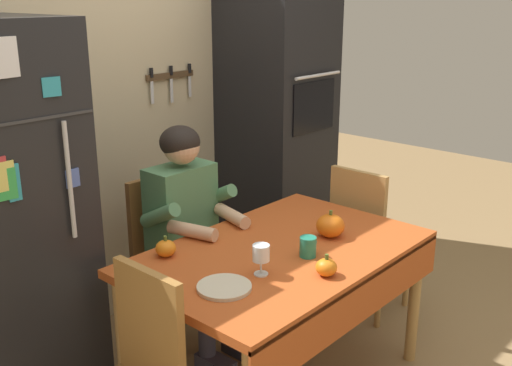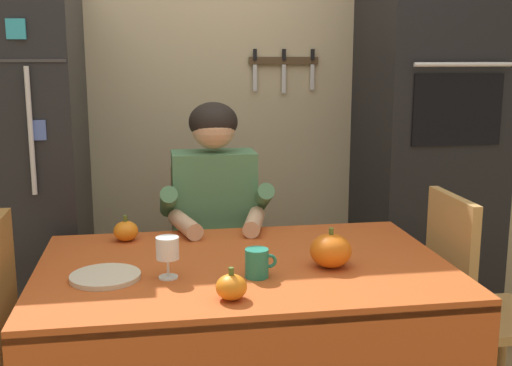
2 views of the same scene
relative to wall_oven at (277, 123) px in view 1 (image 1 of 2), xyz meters
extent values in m
cube|color=#BCAD89|center=(-1.00, 0.35, 0.25)|extent=(3.70, 0.10, 2.60)
cube|color=#4C3823|center=(-0.67, 0.29, 0.36)|extent=(0.36, 0.02, 0.04)
cube|color=silver|center=(-0.82, 0.28, 0.27)|extent=(0.02, 0.01, 0.13)
cube|color=black|center=(-0.82, 0.28, 0.39)|extent=(0.02, 0.01, 0.06)
cube|color=silver|center=(-0.67, 0.28, 0.27)|extent=(0.02, 0.01, 0.15)
cube|color=black|center=(-0.67, 0.28, 0.39)|extent=(0.02, 0.01, 0.06)
cube|color=silver|center=(-0.52, 0.28, 0.28)|extent=(0.02, 0.01, 0.13)
cube|color=black|center=(-0.52, 0.28, 0.39)|extent=(0.02, 0.01, 0.06)
cylinder|color=silver|center=(-1.81, -0.40, 0.10)|extent=(0.02, 0.02, 0.50)
cube|color=#333335|center=(-2.00, -0.38, 0.37)|extent=(0.67, 0.01, 0.01)
cube|color=teal|center=(-1.84, -0.39, 0.49)|extent=(0.07, 0.02, 0.08)
cube|color=#E5D666|center=(-2.09, -0.39, 0.17)|extent=(0.11, 0.01, 0.12)
cube|color=green|center=(-2.07, -0.39, 0.14)|extent=(0.08, 0.02, 0.12)
cube|color=silver|center=(-2.01, -0.39, 0.61)|extent=(0.10, 0.02, 0.15)
cube|color=#4C66B7|center=(-1.79, -0.39, 0.10)|extent=(0.06, 0.01, 0.08)
cube|color=teal|center=(-2.04, -0.39, 0.14)|extent=(0.05, 0.01, 0.15)
cube|color=black|center=(0.00, 0.00, 0.00)|extent=(0.60, 0.60, 2.10)
cube|color=black|center=(0.00, -0.30, 0.15)|extent=(0.42, 0.01, 0.32)
cylinder|color=silver|center=(0.00, -0.33, 0.35)|extent=(0.45, 0.02, 0.02)
cylinder|color=tan|center=(-1.69, -0.51, -0.70)|extent=(0.06, 0.06, 0.70)
cylinder|color=tan|center=(-0.41, -1.29, -0.70)|extent=(0.06, 0.06, 0.70)
cylinder|color=tan|center=(-0.41, -0.51, -0.70)|extent=(0.06, 0.06, 0.70)
cube|color=#B24C1E|center=(-1.05, -0.90, -0.33)|extent=(1.40, 0.90, 0.04)
cube|color=#B24C1E|center=(-1.05, -1.34, -0.43)|extent=(1.40, 0.01, 0.20)
cube|color=brown|center=(-1.09, -0.21, -0.62)|extent=(0.40, 0.40, 0.04)
cube|color=brown|center=(-1.09, -0.03, -0.36)|extent=(0.36, 0.04, 0.48)
cylinder|color=brown|center=(-1.26, -0.38, -0.84)|extent=(0.04, 0.04, 0.41)
cylinder|color=brown|center=(-1.26, -0.04, -0.84)|extent=(0.04, 0.04, 0.41)
cylinder|color=brown|center=(-0.92, -0.38, -0.84)|extent=(0.04, 0.04, 0.41)
cylinder|color=brown|center=(-0.92, -0.04, -0.84)|extent=(0.04, 0.04, 0.41)
cube|color=#38384C|center=(-1.19, -0.59, -1.01)|extent=(0.10, 0.22, 0.08)
cube|color=#38384C|center=(-0.99, -0.59, -1.01)|extent=(0.10, 0.22, 0.08)
cylinder|color=#38384C|center=(-1.19, -0.53, -0.82)|extent=(0.09, 0.09, 0.38)
cylinder|color=#38384C|center=(-0.99, -0.53, -0.82)|extent=(0.09, 0.09, 0.38)
cube|color=#38384C|center=(-1.18, -0.37, -0.55)|extent=(0.12, 0.40, 0.11)
cube|color=#38384C|center=(-1.00, -0.37, -0.55)|extent=(0.12, 0.40, 0.11)
cube|color=#4C7F56|center=(-1.09, -0.25, -0.26)|extent=(0.36, 0.20, 0.48)
cylinder|color=#4C7F56|center=(-1.29, -0.32, -0.22)|extent=(0.07, 0.26, 0.18)
cylinder|color=#4C7F56|center=(-0.89, -0.32, -0.22)|extent=(0.07, 0.26, 0.18)
cylinder|color=#D8A884|center=(-1.23, -0.49, -0.28)|extent=(0.13, 0.27, 0.07)
cylinder|color=#D8A884|center=(-0.95, -0.49, -0.28)|extent=(0.13, 0.27, 0.07)
sphere|color=#D8A884|center=(-1.09, -0.27, 0.09)|extent=(0.19, 0.19, 0.19)
ellipsoid|color=black|center=(-1.09, -0.26, 0.11)|extent=(0.21, 0.21, 0.17)
cube|color=tan|center=(-0.07, -0.82, -0.62)|extent=(0.40, 0.40, 0.04)
cube|color=tan|center=(-0.25, -0.82, -0.36)|extent=(0.04, 0.36, 0.48)
cylinder|color=tan|center=(0.10, -0.99, -0.84)|extent=(0.04, 0.04, 0.41)
cylinder|color=tan|center=(-0.24, -0.99, -0.84)|extent=(0.04, 0.04, 0.41)
cylinder|color=tan|center=(0.10, -0.65, -0.84)|extent=(0.04, 0.04, 0.41)
cylinder|color=tan|center=(-0.24, -0.65, -0.84)|extent=(0.04, 0.04, 0.41)
cube|color=#9E6B33|center=(-1.85, -0.93, -0.36)|extent=(0.04, 0.36, 0.48)
cylinder|color=#237F66|center=(-1.03, -1.05, -0.26)|extent=(0.08, 0.08, 0.09)
torus|color=#237F66|center=(-0.99, -1.05, -0.26)|extent=(0.05, 0.01, 0.05)
cylinder|color=white|center=(-1.31, -1.01, -0.31)|extent=(0.06, 0.06, 0.01)
cylinder|color=white|center=(-1.31, -1.01, -0.27)|extent=(0.01, 0.01, 0.06)
cylinder|color=white|center=(-1.31, -1.01, -0.21)|extent=(0.07, 0.07, 0.07)
ellipsoid|color=orange|center=(-1.46, -0.56, -0.27)|extent=(0.09, 0.09, 0.08)
cylinder|color=#4C6023|center=(-1.46, -0.56, -0.22)|extent=(0.02, 0.02, 0.02)
ellipsoid|color=orange|center=(-1.13, -1.22, -0.27)|extent=(0.09, 0.09, 0.08)
cylinder|color=#4C6023|center=(-1.13, -1.22, -0.22)|extent=(0.02, 0.02, 0.02)
ellipsoid|color=orange|center=(-0.77, -0.99, -0.25)|extent=(0.14, 0.14, 0.11)
cylinder|color=#4C6023|center=(-0.77, -0.99, -0.19)|extent=(0.02, 0.02, 0.02)
cylinder|color=beige|center=(-1.51, -0.98, -0.30)|extent=(0.22, 0.22, 0.02)
camera|label=1|loc=(-3.06, -2.54, 0.84)|focal=42.18mm
camera|label=2|loc=(-1.35, -2.98, 0.40)|focal=44.94mm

